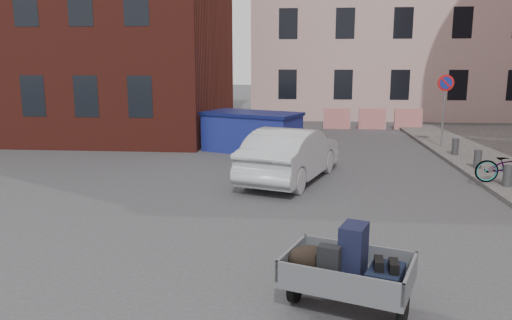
# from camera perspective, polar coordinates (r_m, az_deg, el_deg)

# --- Properties ---
(ground) EXTENTS (120.00, 120.00, 0.00)m
(ground) POSITION_cam_1_polar(r_m,az_deg,el_deg) (10.04, 0.72, -7.70)
(ground) COLOR #38383A
(ground) RESTS_ON ground
(no_parking_sign) EXTENTS (0.60, 0.09, 2.65)m
(no_parking_sign) POSITION_cam_1_polar(r_m,az_deg,el_deg) (19.71, 20.78, 6.92)
(no_parking_sign) COLOR gray
(no_parking_sign) RESTS_ON sidewalk
(bollards) EXTENTS (0.22, 9.02, 0.55)m
(bollards) POSITION_cam_1_polar(r_m,az_deg,el_deg) (14.20, 26.81, -1.61)
(bollards) COLOR #3A3A3D
(bollards) RESTS_ON sidewalk
(barriers) EXTENTS (4.70, 0.18, 1.00)m
(barriers) POSITION_cam_1_polar(r_m,az_deg,el_deg) (24.87, 13.15, 4.60)
(barriers) COLOR red
(barriers) RESTS_ON ground
(trailer) EXTENTS (1.88, 1.98, 1.20)m
(trailer) POSITION_cam_1_polar(r_m,az_deg,el_deg) (6.74, 10.36, -12.14)
(trailer) COLOR black
(trailer) RESTS_ON ground
(dumpster) EXTENTS (3.87, 3.01, 1.44)m
(dumpster) POSITION_cam_1_polar(r_m,az_deg,el_deg) (18.16, -0.49, 3.25)
(dumpster) COLOR navy
(dumpster) RESTS_ON ground
(silver_car) EXTENTS (2.89, 4.73, 1.47)m
(silver_car) POSITION_cam_1_polar(r_m,az_deg,el_deg) (13.80, 4.06, 0.69)
(silver_car) COLOR #AFB1B7
(silver_car) RESTS_ON ground
(bicycle) EXTENTS (1.77, 0.67, 0.92)m
(bicycle) POSITION_cam_1_polar(r_m,az_deg,el_deg) (14.60, 27.05, -0.57)
(bicycle) COLOR black
(bicycle) RESTS_ON sidewalk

